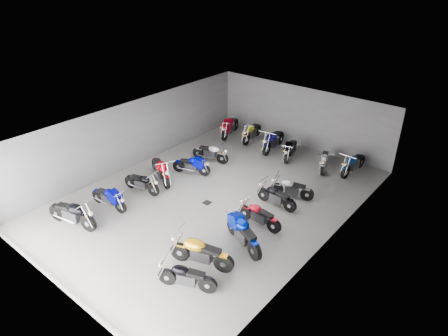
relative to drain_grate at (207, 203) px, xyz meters
The scene contains 24 objects.
ground 0.50m from the drain_grate, 90.00° to the left, with size 14.00×14.00×0.00m, color gray.
wall_back 7.67m from the drain_grate, 90.00° to the left, with size 10.00×0.10×3.20m, color slate.
wall_left 5.27m from the drain_grate, behind, with size 0.10×14.00×3.20m, color slate.
wall_right 5.27m from the drain_grate, ahead, with size 0.10×14.00×3.20m, color slate.
ceiling 3.25m from the drain_grate, 90.00° to the left, with size 10.00×14.00×0.04m, color black.
drain_grate is the anchor object (origin of this frame).
motorcycle_left_a 5.24m from the drain_grate, 122.84° to the right, with size 2.22×0.68×0.99m.
motorcycle_left_b 3.97m from the drain_grate, 135.42° to the right, with size 1.94×0.42×0.85m.
motorcycle_left_c 2.99m from the drain_grate, 157.96° to the right, with size 1.89×0.45×0.83m.
motorcycle_left_d 2.92m from the drain_grate, behind, with size 2.14×1.10×1.01m.
motorcycle_left_e 2.69m from the drain_grate, 147.03° to the left, with size 1.78×0.79×0.82m.
motorcycle_left_f 3.87m from the drain_grate, 128.88° to the left, with size 1.93×0.59×0.86m.
motorcycle_right_a 4.85m from the drain_grate, 55.64° to the right, with size 1.78×0.90×0.83m.
motorcycle_right_b 3.83m from the drain_grate, 51.18° to the right, with size 2.16×0.86×0.98m.
motorcycle_right_c 3.11m from the drain_grate, 23.97° to the right, with size 2.14×1.04×1.00m.
motorcycle_right_d 2.59m from the drain_grate, ahead, with size 1.91×0.38×0.84m.
motorcycle_right_e 2.86m from the drain_grate, 35.59° to the left, with size 1.86×0.37×0.82m.
motorcycle_right_f 3.59m from the drain_grate, 46.51° to the left, with size 1.78×0.77×0.82m.
motorcycle_back_a 7.18m from the drain_grate, 121.33° to the left, with size 0.83×2.24×1.01m.
motorcycle_back_b 6.78m from the drain_grate, 110.34° to the left, with size 0.61×2.14×0.95m.
motorcycle_back_c 6.14m from the drain_grate, 97.12° to the left, with size 0.56×2.32×1.02m.
motorcycle_back_d 5.85m from the drain_grate, 85.65° to the left, with size 0.72×2.02×0.91m.
motorcycle_back_e 6.29m from the drain_grate, 68.50° to the left, with size 0.81×1.83×0.84m.
motorcycle_back_f 7.24m from the drain_grate, 60.59° to the left, with size 0.45×2.12×0.93m.
Camera 1 is at (9.44, -10.80, 9.03)m, focal length 32.00 mm.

